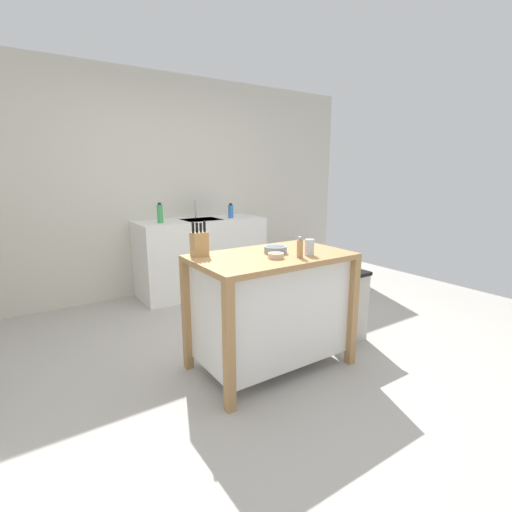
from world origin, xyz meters
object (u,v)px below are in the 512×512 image
object	(u,v)px
kitchen_island	(271,305)
knife_block	(199,243)
sink_faucet	(196,209)
bottle_spray_cleaner	(231,211)
pepper_grinder	(300,248)
bowl_stoneware_deep	(276,255)
bottle_hand_soap	(160,214)
bowl_ceramic_wide	(276,249)
trash_bin	(344,306)
drinking_cup	(309,247)

from	to	relation	value
kitchen_island	knife_block	distance (m)	0.71
sink_faucet	bottle_spray_cleaner	size ratio (longest dim) A/B	1.21
kitchen_island	pepper_grinder	world-z (taller)	pepper_grinder
knife_block	bowl_stoneware_deep	xyz separation A→B (m)	(0.41, -0.36, -0.07)
knife_block	bottle_hand_soap	xyz separation A→B (m)	(0.31, 1.66, 0.04)
sink_faucet	pepper_grinder	bearing A→B (deg)	-96.79
pepper_grinder	bottle_spray_cleaner	distance (m)	2.18
bowl_stoneware_deep	bottle_hand_soap	distance (m)	2.03
sink_faucet	bottle_hand_soap	bearing A→B (deg)	-158.91
bowl_ceramic_wide	trash_bin	xyz separation A→B (m)	(0.76, -0.00, -0.60)
kitchen_island	knife_block	xyz separation A→B (m)	(-0.45, 0.25, 0.48)
bowl_ceramic_wide	drinking_cup	distance (m)	0.25
bowl_ceramic_wide	drinking_cup	size ratio (longest dim) A/B	1.45
bowl_ceramic_wide	drinking_cup	world-z (taller)	drinking_cup
bowl_stoneware_deep	bottle_spray_cleaner	world-z (taller)	bottle_spray_cleaner
bowl_ceramic_wide	sink_faucet	distance (m)	2.13
sink_faucet	bottle_hand_soap	xyz separation A→B (m)	(-0.53, -0.20, -0.00)
drinking_cup	trash_bin	bearing A→B (deg)	17.35
bottle_hand_soap	bowl_ceramic_wide	bearing A→B (deg)	-84.07
bowl_stoneware_deep	drinking_cup	xyz separation A→B (m)	(0.26, -0.06, 0.04)
bottle_hand_soap	pepper_grinder	bearing A→B (deg)	-83.22
sink_faucet	bowl_ceramic_wide	bearing A→B (deg)	-98.91
pepper_grinder	kitchen_island	bearing A→B (deg)	118.51
bowl_ceramic_wide	pepper_grinder	size ratio (longest dim) A/B	1.11
pepper_grinder	bottle_spray_cleaner	bearing A→B (deg)	72.73
drinking_cup	sink_faucet	world-z (taller)	sink_faucet
trash_bin	drinking_cup	bearing A→B (deg)	-162.65
kitchen_island	sink_faucet	size ratio (longest dim) A/B	5.22
bowl_ceramic_wide	trash_bin	distance (m)	0.97
trash_bin	pepper_grinder	bearing A→B (deg)	-163.63
kitchen_island	pepper_grinder	bearing A→B (deg)	-61.49
knife_block	bottle_hand_soap	distance (m)	1.69
pepper_grinder	trash_bin	distance (m)	0.98
kitchen_island	bowl_ceramic_wide	bearing A→B (deg)	19.14
kitchen_island	sink_faucet	bearing A→B (deg)	79.80
trash_bin	sink_faucet	world-z (taller)	sink_faucet
knife_block	drinking_cup	size ratio (longest dim) A/B	2.12
drinking_cup	bottle_hand_soap	bearing A→B (deg)	99.69
pepper_grinder	knife_block	bearing A→B (deg)	141.72
drinking_cup	sink_faucet	xyz separation A→B (m)	(0.17, 2.29, 0.08)
drinking_cup	pepper_grinder	distance (m)	0.11
trash_bin	sink_faucet	bearing A→B (deg)	101.66
drinking_cup	bowl_stoneware_deep	bearing A→B (deg)	167.34
drinking_cup	kitchen_island	bearing A→B (deg)	140.49
pepper_grinder	sink_faucet	world-z (taller)	sink_faucet
drinking_cup	pepper_grinder	xyz separation A→B (m)	(-0.11, -0.02, 0.01)
knife_block	bottle_hand_soap	world-z (taller)	bottle_hand_soap
kitchen_island	bottle_hand_soap	world-z (taller)	bottle_hand_soap
pepper_grinder	bottle_hand_soap	world-z (taller)	bottle_hand_soap
kitchen_island	knife_block	bearing A→B (deg)	151.41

